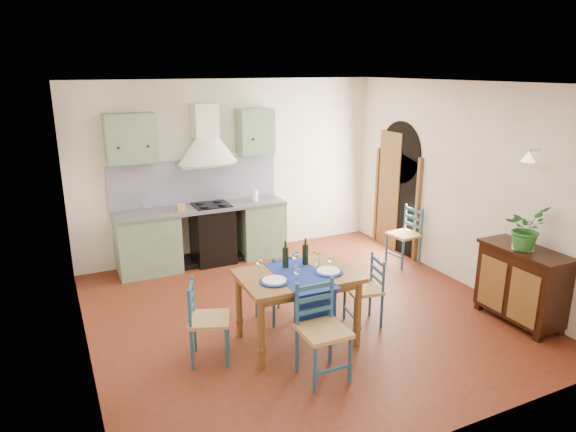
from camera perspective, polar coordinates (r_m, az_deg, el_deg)
The scene contains 13 objects.
floor at distance 6.57m, azimuth 1.51°, elevation -10.68°, with size 5.00×5.00×0.00m, color #4C1C10.
back_wall at distance 8.05m, azimuth -8.89°, elevation 2.22°, with size 5.00×0.96×2.80m.
right_wall at distance 7.72m, azimuth 17.37°, elevation 3.26°, with size 0.26×5.00×2.80m.
left_wall at distance 5.44m, azimuth -22.54°, elevation -1.85°, with size 0.04×5.00×2.80m, color white.
ceiling at distance 5.86m, azimuth 1.72°, elevation 14.59°, with size 5.00×5.00×0.01m, color silver.
dining_table at distance 5.64m, azimuth 1.15°, elevation -7.33°, with size 1.30×0.99×1.13m.
chair_near at distance 5.14m, azimuth 3.78°, elevation -12.55°, with size 0.46×0.46×0.96m.
chair_far at distance 6.25m, azimuth -1.16°, elevation -7.60°, with size 0.49×0.49×0.87m.
chair_left at distance 5.48m, azimuth -9.07°, elevation -11.37°, with size 0.53×0.53×0.88m.
chair_right at distance 6.21m, azimuth 8.64°, elevation -8.10°, with size 0.46×0.46×0.84m.
chair_spare at distance 8.17m, azimuth 12.93°, elevation -2.05°, with size 0.46×0.46×0.90m.
sideboard at distance 6.75m, azimuth 24.52°, elevation -6.72°, with size 0.50×1.05×0.94m.
potted_plant at distance 6.50m, azimuth 24.88°, elevation -1.21°, with size 0.46×0.40×0.51m, color #276B28.
Camera 1 is at (-2.68, -5.20, 2.98)m, focal length 32.00 mm.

